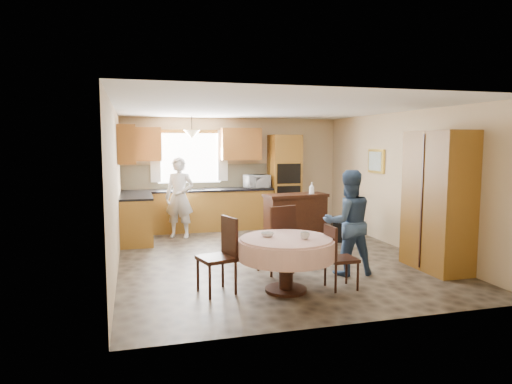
{
  "coord_description": "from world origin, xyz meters",
  "views": [
    {
      "loc": [
        -2.24,
        -7.28,
        1.94
      ],
      "look_at": [
        -0.18,
        0.3,
        1.09
      ],
      "focal_mm": 32.0,
      "sensor_mm": 36.0,
      "label": 1
    }
  ],
  "objects_px": {
    "oven_tower": "(284,181)",
    "chair_left": "(222,251)",
    "cupboard": "(438,201)",
    "person_sink": "(180,198)",
    "chair_right": "(337,254)",
    "dining_table": "(286,250)",
    "chair_back": "(279,236)",
    "sideboard": "(295,219)",
    "person_dining": "(348,222)"
  },
  "relations": [
    {
      "from": "oven_tower",
      "to": "chair_left",
      "type": "distance_m",
      "value": 4.88
    },
    {
      "from": "cupboard",
      "to": "person_sink",
      "type": "xyz_separation_m",
      "value": [
        -3.55,
        3.44,
        -0.24
      ]
    },
    {
      "from": "chair_right",
      "to": "dining_table",
      "type": "bearing_deg",
      "value": 81.89
    },
    {
      "from": "cupboard",
      "to": "chair_right",
      "type": "relative_size",
      "value": 2.47
    },
    {
      "from": "dining_table",
      "to": "chair_back",
      "type": "bearing_deg",
      "value": 78.61
    },
    {
      "from": "cupboard",
      "to": "dining_table",
      "type": "xyz_separation_m",
      "value": [
        -2.56,
        -0.38,
        -0.51
      ]
    },
    {
      "from": "chair_right",
      "to": "person_sink",
      "type": "distance_m",
      "value": 4.27
    },
    {
      "from": "cupboard",
      "to": "oven_tower",
      "type": "bearing_deg",
      "value": 104.69
    },
    {
      "from": "cupboard",
      "to": "chair_back",
      "type": "height_order",
      "value": "cupboard"
    },
    {
      "from": "cupboard",
      "to": "person_sink",
      "type": "relative_size",
      "value": 1.29
    },
    {
      "from": "person_sink",
      "to": "sideboard",
      "type": "bearing_deg",
      "value": 0.16
    },
    {
      "from": "person_sink",
      "to": "chair_left",
      "type": "bearing_deg",
      "value": -62.9
    },
    {
      "from": "chair_left",
      "to": "person_dining",
      "type": "relative_size",
      "value": 0.63
    },
    {
      "from": "chair_right",
      "to": "cupboard",
      "type": "bearing_deg",
      "value": -77.16
    },
    {
      "from": "chair_back",
      "to": "person_sink",
      "type": "relative_size",
      "value": 0.62
    },
    {
      "from": "person_sink",
      "to": "person_dining",
      "type": "bearing_deg",
      "value": -32.93
    },
    {
      "from": "cupboard",
      "to": "person_dining",
      "type": "relative_size",
      "value": 1.37
    },
    {
      "from": "chair_right",
      "to": "person_dining",
      "type": "xyz_separation_m",
      "value": [
        0.46,
        0.6,
        0.3
      ]
    },
    {
      "from": "person_dining",
      "to": "sideboard",
      "type": "bearing_deg",
      "value": -86.25
    },
    {
      "from": "oven_tower",
      "to": "chair_back",
      "type": "distance_m",
      "value": 3.92
    },
    {
      "from": "sideboard",
      "to": "chair_back",
      "type": "height_order",
      "value": "chair_back"
    },
    {
      "from": "chair_back",
      "to": "person_sink",
      "type": "bearing_deg",
      "value": -83.65
    },
    {
      "from": "chair_left",
      "to": "cupboard",
      "type": "bearing_deg",
      "value": 77.38
    },
    {
      "from": "oven_tower",
      "to": "person_dining",
      "type": "relative_size",
      "value": 1.37
    },
    {
      "from": "chair_back",
      "to": "person_sink",
      "type": "distance_m",
      "value": 3.24
    },
    {
      "from": "chair_left",
      "to": "person_dining",
      "type": "xyz_separation_m",
      "value": [
        1.95,
        0.33,
        0.23
      ]
    },
    {
      "from": "cupboard",
      "to": "chair_back",
      "type": "bearing_deg",
      "value": 170.0
    },
    {
      "from": "sideboard",
      "to": "person_dining",
      "type": "height_order",
      "value": "person_dining"
    },
    {
      "from": "cupboard",
      "to": "person_dining",
      "type": "bearing_deg",
      "value": 174.6
    },
    {
      "from": "sideboard",
      "to": "cupboard",
      "type": "relative_size",
      "value": 0.58
    },
    {
      "from": "dining_table",
      "to": "chair_right",
      "type": "bearing_deg",
      "value": -6.99
    },
    {
      "from": "sideboard",
      "to": "chair_left",
      "type": "bearing_deg",
      "value": -133.2
    },
    {
      "from": "dining_table",
      "to": "cupboard",
      "type": "bearing_deg",
      "value": 8.52
    },
    {
      "from": "person_sink",
      "to": "person_dining",
      "type": "distance_m",
      "value": 3.94
    },
    {
      "from": "chair_right",
      "to": "person_sink",
      "type": "xyz_separation_m",
      "value": [
        -1.67,
        3.91,
        0.35
      ]
    },
    {
      "from": "chair_back",
      "to": "person_dining",
      "type": "xyz_separation_m",
      "value": [
        0.98,
        -0.29,
        0.21
      ]
    },
    {
      "from": "chair_back",
      "to": "person_dining",
      "type": "bearing_deg",
      "value": 149.04
    },
    {
      "from": "oven_tower",
      "to": "dining_table",
      "type": "bearing_deg",
      "value": -108.45
    },
    {
      "from": "dining_table",
      "to": "chair_left",
      "type": "bearing_deg",
      "value": 166.79
    },
    {
      "from": "oven_tower",
      "to": "dining_table",
      "type": "xyz_separation_m",
      "value": [
        -1.49,
        -4.46,
        -0.51
      ]
    },
    {
      "from": "sideboard",
      "to": "cupboard",
      "type": "distance_m",
      "value": 2.9
    },
    {
      "from": "chair_back",
      "to": "dining_table",
      "type": "bearing_deg",
      "value": 64.11
    },
    {
      "from": "dining_table",
      "to": "person_sink",
      "type": "xyz_separation_m",
      "value": [
        -0.99,
        3.83,
        0.27
      ]
    },
    {
      "from": "chair_left",
      "to": "person_sink",
      "type": "height_order",
      "value": "person_sink"
    },
    {
      "from": "chair_left",
      "to": "sideboard",
      "type": "bearing_deg",
      "value": 127.4
    },
    {
      "from": "chair_back",
      "to": "person_dining",
      "type": "distance_m",
      "value": 1.04
    },
    {
      "from": "sideboard",
      "to": "chair_left",
      "type": "distance_m",
      "value": 3.33
    },
    {
      "from": "chair_back",
      "to": "chair_right",
      "type": "distance_m",
      "value": 1.03
    },
    {
      "from": "chair_left",
      "to": "chair_right",
      "type": "relative_size",
      "value": 1.15
    },
    {
      "from": "chair_back",
      "to": "person_sink",
      "type": "xyz_separation_m",
      "value": [
        -1.15,
        3.02,
        0.26
      ]
    }
  ]
}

